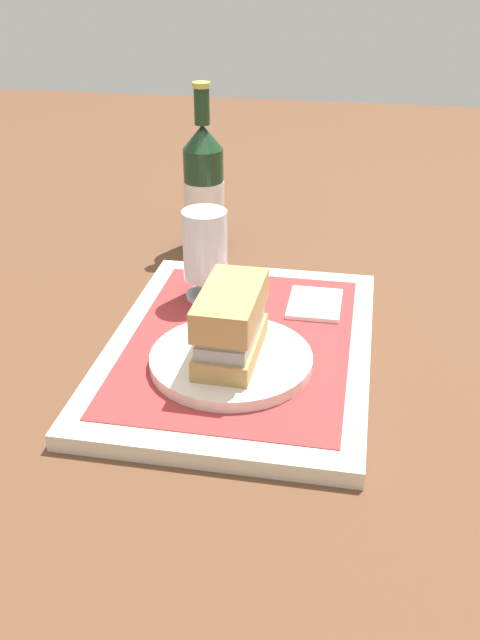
% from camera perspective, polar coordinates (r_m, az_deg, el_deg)
% --- Properties ---
extents(ground_plane, '(3.00, 3.00, 0.00)m').
position_cam_1_polar(ground_plane, '(0.89, 0.00, -2.81)').
color(ground_plane, brown).
extents(tray, '(0.44, 0.32, 0.02)m').
position_cam_1_polar(tray, '(0.89, 0.00, -2.26)').
color(tray, beige).
rests_on(tray, ground_plane).
extents(placemat, '(0.38, 0.27, 0.00)m').
position_cam_1_polar(placemat, '(0.88, 0.00, -1.67)').
color(placemat, '#9E2D2D').
rests_on(placemat, tray).
extents(plate, '(0.19, 0.19, 0.01)m').
position_cam_1_polar(plate, '(0.83, -0.96, -3.20)').
color(plate, silver).
rests_on(plate, placemat).
extents(sandwich, '(0.13, 0.07, 0.08)m').
position_cam_1_polar(sandwich, '(0.81, -0.93, -0.06)').
color(sandwich, tan).
rests_on(sandwich, plate).
extents(beer_glass, '(0.06, 0.06, 0.12)m').
position_cam_1_polar(beer_glass, '(0.96, -2.81, 5.56)').
color(beer_glass, silver).
rests_on(beer_glass, placemat).
extents(napkin_folded, '(0.09, 0.07, 0.01)m').
position_cam_1_polar(napkin_folded, '(0.97, 6.01, 1.30)').
color(napkin_folded, white).
rests_on(napkin_folded, placemat).
extents(beer_bottle, '(0.07, 0.07, 0.27)m').
position_cam_1_polar(beer_bottle, '(1.17, -2.91, 10.66)').
color(beer_bottle, '#19381E').
rests_on(beer_bottle, ground_plane).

